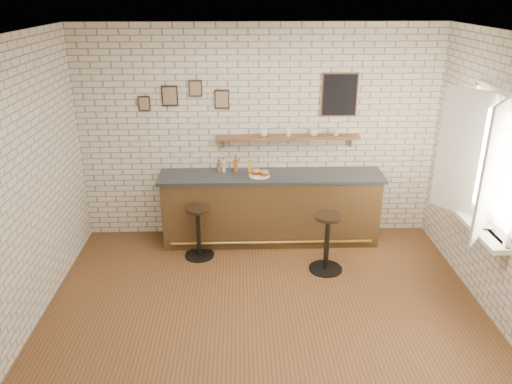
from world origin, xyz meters
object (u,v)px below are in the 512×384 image
at_px(bitters_bottle_amber, 236,165).
at_px(book_upper, 477,223).
at_px(book_lower, 475,223).
at_px(condiment_bottle_yellow, 250,167).
at_px(ciabatta_sandwich, 260,172).
at_px(shelf_cup_b, 289,133).
at_px(sandwich_plate, 259,176).
at_px(shelf_cup_d, 336,132).
at_px(bitters_bottle_brown, 219,167).
at_px(bar_counter, 271,208).
at_px(bar_stool_left, 198,230).
at_px(bitters_bottle_white, 224,166).
at_px(shelf_cup_a, 264,133).
at_px(shelf_cup_c, 314,132).
at_px(bar_stool_right, 327,241).

distance_m(bitters_bottle_amber, book_upper, 3.16).
bearing_deg(book_lower, condiment_bottle_yellow, 154.68).
xyz_separation_m(ciabatta_sandwich, shelf_cup_b, (0.40, 0.26, 0.49)).
height_order(sandwich_plate, condiment_bottle_yellow, condiment_bottle_yellow).
bearing_deg(shelf_cup_d, condiment_bottle_yellow, -166.41).
relative_size(ciabatta_sandwich, bitters_bottle_brown, 1.39).
bearing_deg(book_upper, shelf_cup_b, 163.98).
bearing_deg(bar_counter, book_upper, -34.17).
distance_m(bar_counter, sandwich_plate, 0.54).
xyz_separation_m(bar_counter, condiment_bottle_yellow, (-0.29, 0.12, 0.57)).
bearing_deg(book_lower, bar_counter, 153.53).
bearing_deg(book_lower, shelf_cup_d, 135.25).
bearing_deg(bar_counter, shelf_cup_b, 39.31).
xyz_separation_m(condiment_bottle_yellow, bar_stool_left, (-0.71, -0.57, -0.69)).
bearing_deg(shelf_cup_b, bar_counter, 142.99).
distance_m(ciabatta_sandwich, book_lower, 2.76).
xyz_separation_m(sandwich_plate, bitters_bottle_white, (-0.50, 0.18, 0.08)).
xyz_separation_m(sandwich_plate, bitters_bottle_brown, (-0.56, 0.18, 0.07)).
bearing_deg(shelf_cup_a, shelf_cup_b, -9.91).
distance_m(sandwich_plate, bitters_bottle_white, 0.53).
height_order(bitters_bottle_amber, shelf_cup_b, shelf_cup_b).
distance_m(shelf_cup_c, book_lower, 2.41).
distance_m(bar_stool_right, shelf_cup_d, 1.56).
bearing_deg(shelf_cup_c, bitters_bottle_amber, 127.68).
relative_size(sandwich_plate, book_upper, 1.31).
distance_m(bar_counter, shelf_cup_a, 1.07).
relative_size(bar_counter, bitters_bottle_white, 15.08).
bearing_deg(shelf_cup_d, sandwich_plate, -156.66).
xyz_separation_m(bitters_bottle_brown, shelf_cup_d, (1.63, 0.08, 0.46)).
height_order(bitters_bottle_white, bitters_bottle_amber, bitters_bottle_amber).
distance_m(condiment_bottle_yellow, shelf_cup_c, 1.00).
xyz_separation_m(ciabatta_sandwich, bitters_bottle_brown, (-0.57, 0.18, 0.02)).
bearing_deg(shelf_cup_b, bar_stool_right, -144.53).
distance_m(bitters_bottle_brown, shelf_cup_a, 0.79).
relative_size(bitters_bottle_white, shelf_cup_b, 1.97).
height_order(shelf_cup_b, shelf_cup_d, shelf_cup_b).
distance_m(shelf_cup_b, shelf_cup_c, 0.35).
bearing_deg(bitters_bottle_brown, bitters_bottle_amber, -0.00).
relative_size(bar_counter, book_lower, 12.53).
bearing_deg(shelf_cup_d, shelf_cup_a, -170.21).
xyz_separation_m(bar_counter, ciabatta_sandwich, (-0.15, -0.06, 0.56)).
distance_m(sandwich_plate, book_upper, 2.79).
bearing_deg(condiment_bottle_yellow, bar_stool_right, -45.54).
height_order(condiment_bottle_yellow, shelf_cup_a, shelf_cup_a).
bearing_deg(bar_stool_left, shelf_cup_d, 18.75).
relative_size(sandwich_plate, bitters_bottle_white, 1.36).
xyz_separation_m(bar_counter, bar_stool_left, (-1.00, -0.44, -0.12)).
distance_m(ciabatta_sandwich, shelf_cup_c, 0.93).
bearing_deg(shelf_cup_d, shelf_cup_c, -170.21).
relative_size(bar_stool_right, shelf_cup_c, 6.31).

